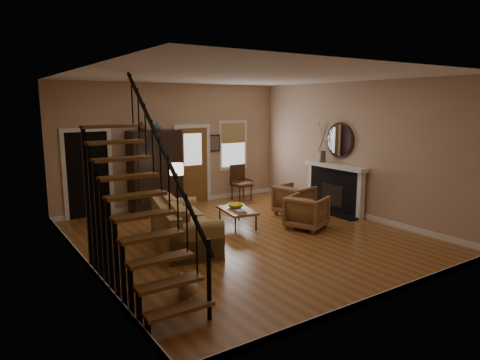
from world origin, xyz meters
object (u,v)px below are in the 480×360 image
armoire (155,171)px  floor_lamp (177,193)px  armchair_left (307,212)px  side_chair (242,183)px  armchair_right (294,200)px  coffee_table (237,218)px  sofa (184,224)px

armoire → floor_lamp: bearing=-90.0°
armchair_left → floor_lamp: (-2.19, 2.07, 0.33)m
armoire → side_chair: (2.55, -0.20, -0.54)m
armchair_right → side_chair: bearing=-5.4°
coffee_table → side_chair: (1.59, 2.20, 0.31)m
coffee_table → armchair_right: (1.78, 0.09, 0.18)m
sofa → floor_lamp: floor_lamp is taller
sofa → coffee_table: 1.67m
coffee_table → side_chair: side_chair is taller
armoire → armchair_left: bearing=-56.9°
armoire → coffee_table: 2.72m
armchair_left → armchair_right: 1.20m
armoire → side_chair: armoire is taller
sofa → armchair_right: (3.36, 0.58, -0.04)m
armoire → floor_lamp: (0.00, -1.29, -0.35)m
armoire → armchair_left: size_ratio=2.55×
armoire → sofa: size_ratio=0.93×
side_chair → armoire: bearing=175.5°
sofa → side_chair: bearing=54.0°
armchair_right → floor_lamp: 2.94m
coffee_table → armchair_right: 1.79m
armchair_left → armchair_right: size_ratio=0.98×
coffee_table → floor_lamp: (-0.96, 1.11, 0.50)m
sofa → side_chair: side_chair is taller
armchair_right → sofa: bearing=89.2°
armoire → coffee_table: (0.96, -2.40, -0.85)m
coffee_table → armchair_left: bearing=-38.3°
sofa → armchair_left: sofa is taller
side_chair → coffee_table: bearing=-125.9°
coffee_table → armchair_right: armchair_right is taller
floor_lamp → side_chair: (2.55, 1.09, -0.19)m
coffee_table → side_chair: bearing=54.1°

